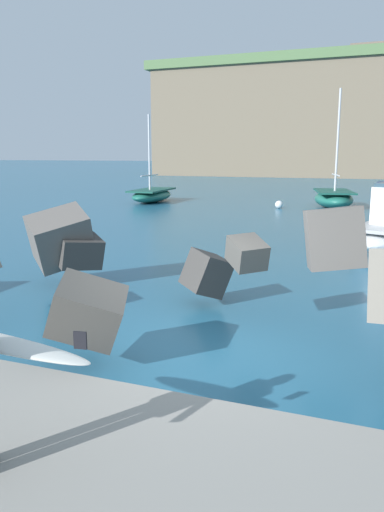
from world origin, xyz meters
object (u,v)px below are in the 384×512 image
(mooring_buoy_inner, at_px, (376,207))
(mooring_buoy_middle, at_px, (279,205))
(station_building_central, at_px, (377,61))
(boat_near_left, at_px, (334,198))
(boat_near_right, at_px, (152,195))

(mooring_buoy_inner, height_order, mooring_buoy_middle, same)
(mooring_buoy_inner, xyz_separation_m, station_building_central, (-2.56, 64.12, 17.89))
(boat_near_left, xyz_separation_m, mooring_buoy_middle, (-2.81, -1.61, -0.33))
(mooring_buoy_inner, bearing_deg, station_building_central, 92.29)
(boat_near_left, height_order, station_building_central, station_building_central)
(boat_near_right, xyz_separation_m, mooring_buoy_inner, (13.50, -0.60, -0.24))
(station_building_central, bearing_deg, mooring_buoy_inner, -87.71)
(mooring_buoy_middle, distance_m, station_building_central, 66.95)
(mooring_buoy_middle, bearing_deg, boat_near_right, 173.53)
(boat_near_right, bearing_deg, mooring_buoy_middle, -6.47)
(boat_near_left, bearing_deg, mooring_buoy_middle, -150.22)
(boat_near_right, xyz_separation_m, mooring_buoy_middle, (8.38, -0.95, -0.24))
(boat_near_right, bearing_deg, mooring_buoy_inner, -2.55)
(boat_near_left, relative_size, boat_near_right, 1.21)
(boat_near_left, xyz_separation_m, boat_near_right, (-11.18, -0.66, -0.09))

